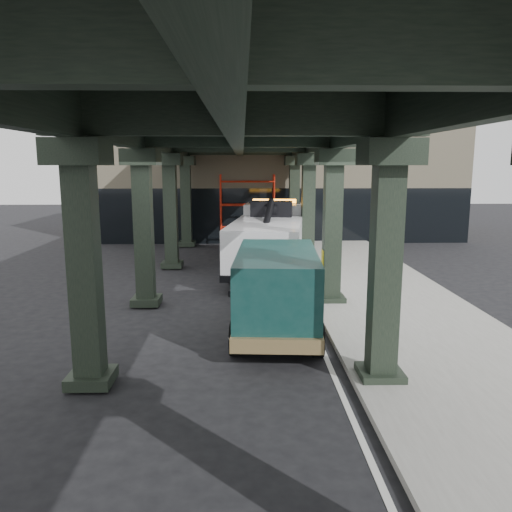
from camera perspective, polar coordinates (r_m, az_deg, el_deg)
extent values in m
plane|color=black|center=(14.48, -0.42, -7.78)|extent=(90.00, 90.00, 0.00)
cube|color=gray|center=(17.05, 14.81, -5.07)|extent=(5.00, 40.00, 0.15)
cube|color=silver|center=(16.50, 5.38, -5.52)|extent=(0.12, 38.00, 0.01)
cube|color=black|center=(10.36, 14.52, -1.14)|extent=(0.55, 0.55, 5.00)
cube|color=black|center=(10.17, 15.11, 11.39)|extent=(1.10, 1.10, 0.50)
cube|color=black|center=(11.05, 13.97, -13.01)|extent=(0.90, 0.90, 0.24)
cube|color=black|center=(16.14, 8.71, 3.09)|extent=(0.55, 0.55, 5.00)
cube|color=black|center=(16.02, 8.93, 11.10)|extent=(1.10, 1.10, 0.50)
cube|color=black|center=(16.59, 8.49, -4.88)|extent=(0.90, 0.90, 0.24)
cube|color=black|center=(22.04, 5.97, 5.06)|extent=(0.55, 0.55, 5.00)
cube|color=black|center=(21.95, 6.08, 10.92)|extent=(1.10, 1.10, 0.50)
cube|color=black|center=(22.37, 5.85, -0.86)|extent=(0.90, 0.90, 0.24)
cube|color=black|center=(27.98, 4.38, 6.20)|extent=(0.55, 0.55, 5.00)
cube|color=black|center=(27.91, 4.44, 10.81)|extent=(1.10, 1.10, 0.50)
cube|color=black|center=(28.24, 4.31, 1.50)|extent=(0.90, 0.90, 0.24)
cube|color=black|center=(10.45, -19.00, -1.28)|extent=(0.55, 0.55, 5.00)
cube|color=black|center=(10.26, -19.74, 11.13)|extent=(1.10, 1.10, 0.50)
cube|color=black|center=(11.13, -18.28, -13.07)|extent=(0.90, 0.90, 0.24)
cube|color=black|center=(16.19, -12.71, 2.98)|extent=(0.55, 0.55, 5.00)
cube|color=black|center=(16.07, -13.03, 10.96)|extent=(1.10, 1.10, 0.50)
cube|color=black|center=(16.64, -12.39, -4.97)|extent=(0.90, 0.90, 0.24)
cube|color=black|center=(22.08, -9.73, 4.98)|extent=(0.55, 0.55, 5.00)
cube|color=black|center=(21.99, -9.91, 10.83)|extent=(1.10, 1.10, 0.50)
cube|color=black|center=(22.40, -9.55, -0.94)|extent=(0.90, 0.90, 0.24)
cube|color=black|center=(28.01, -8.00, 6.13)|extent=(0.55, 0.55, 5.00)
cube|color=black|center=(27.94, -8.12, 10.74)|extent=(1.10, 1.10, 0.50)
cube|color=black|center=(28.27, -7.88, 1.44)|extent=(0.90, 0.90, 0.24)
cube|color=black|center=(16.05, 9.01, 13.95)|extent=(0.35, 32.00, 1.10)
cube|color=black|center=(16.10, -13.15, 13.80)|extent=(0.35, 32.00, 1.10)
cube|color=black|center=(15.79, -2.09, 14.13)|extent=(0.35, 32.00, 1.10)
cube|color=black|center=(15.86, -2.11, 16.66)|extent=(7.40, 32.00, 0.30)
cube|color=#C6B793|center=(33.84, 2.34, 9.47)|extent=(22.00, 10.00, 8.00)
cylinder|color=red|center=(28.79, -4.00, 5.32)|extent=(0.08, 0.08, 4.00)
cylinder|color=red|center=(28.00, -4.07, 5.18)|extent=(0.08, 0.08, 4.00)
cylinder|color=red|center=(28.82, 2.00, 5.34)|extent=(0.08, 0.08, 4.00)
cylinder|color=red|center=(28.03, 2.10, 5.20)|extent=(0.08, 0.08, 4.00)
cylinder|color=red|center=(28.87, -0.99, 3.36)|extent=(3.00, 0.08, 0.08)
cylinder|color=red|center=(28.74, -1.00, 5.94)|extent=(3.00, 0.08, 0.08)
cylinder|color=red|center=(28.67, -1.01, 8.53)|extent=(3.00, 0.08, 0.08)
cube|color=black|center=(21.12, 1.53, 0.19)|extent=(2.29, 8.47, 0.28)
cube|color=silver|center=(23.80, 2.15, 3.65)|extent=(2.98, 3.03, 2.02)
cube|color=silver|center=(25.03, 2.35, 2.69)|extent=(2.72, 1.15, 1.01)
cube|color=black|center=(24.01, 2.21, 5.05)|extent=(2.64, 1.79, 0.95)
cube|color=silver|center=(19.73, 1.21, 1.61)|extent=(3.45, 5.92, 1.57)
cube|color=orange|center=(23.47, 2.13, 6.30)|extent=(2.04, 0.59, 0.18)
cube|color=black|center=(21.82, 1.77, 5.41)|extent=(1.87, 0.92, 0.67)
cylinder|color=black|center=(19.85, 1.28, 4.11)|extent=(0.82, 3.92, 1.50)
cube|color=black|center=(17.16, 0.29, -3.52)|extent=(0.55, 1.60, 0.20)
cube|color=black|center=(16.42, -0.01, -4.36)|extent=(1.81, 0.53, 0.20)
cylinder|color=black|center=(24.41, -0.69, 1.17)|extent=(0.56, 1.27, 1.23)
cylinder|color=silver|center=(24.41, -0.69, 1.17)|extent=(0.53, 0.73, 0.68)
cylinder|color=black|center=(24.22, 5.10, 1.06)|extent=(0.56, 1.27, 1.23)
cylinder|color=silver|center=(24.22, 5.10, 1.06)|extent=(0.53, 0.73, 0.68)
cylinder|color=black|center=(20.80, -1.98, -0.44)|extent=(0.56, 1.27, 1.23)
cylinder|color=silver|center=(20.80, -1.98, -0.44)|extent=(0.53, 0.73, 0.68)
cylinder|color=black|center=(20.58, 4.82, -0.59)|extent=(0.56, 1.27, 1.23)
cylinder|color=silver|center=(20.58, 4.82, -0.59)|extent=(0.53, 0.73, 0.68)
cylinder|color=black|center=(19.39, -2.62, -1.24)|extent=(0.56, 1.27, 1.23)
cylinder|color=silver|center=(19.39, -2.62, -1.24)|extent=(0.53, 0.73, 0.68)
cylinder|color=black|center=(19.16, 4.68, -1.41)|extent=(0.56, 1.27, 1.23)
cylinder|color=silver|center=(19.16, 4.68, -1.41)|extent=(0.53, 0.73, 0.68)
cube|color=#0F3835|center=(15.94, 2.37, -2.62)|extent=(2.08, 1.21, 0.88)
cube|color=#0F3835|center=(13.23, 2.40, -3.58)|extent=(2.34, 4.54, 1.91)
cube|color=olive|center=(13.81, 2.37, -6.35)|extent=(2.45, 5.62, 0.34)
cube|color=black|center=(15.40, 2.39, -0.10)|extent=(1.94, 0.55, 0.82)
cube|color=black|center=(13.40, 2.41, -1.24)|extent=(2.32, 3.66, 0.54)
cube|color=silver|center=(16.54, 2.36, -3.54)|extent=(1.96, 0.25, 0.29)
cylinder|color=black|center=(16.04, -1.16, -4.44)|extent=(0.33, 0.84, 0.82)
cylinder|color=silver|center=(16.04, -1.16, -4.44)|extent=(0.34, 0.47, 0.45)
cylinder|color=black|center=(16.05, 5.87, -4.49)|extent=(0.33, 0.84, 0.82)
cylinder|color=silver|center=(16.05, 5.87, -4.49)|extent=(0.34, 0.47, 0.45)
cylinder|color=black|center=(12.12, -2.33, -9.40)|extent=(0.33, 0.84, 0.82)
cylinder|color=silver|center=(12.12, -2.33, -9.40)|extent=(0.34, 0.47, 0.45)
cylinder|color=black|center=(12.12, 7.08, -9.46)|extent=(0.33, 0.84, 0.82)
cylinder|color=silver|center=(12.12, 7.08, -9.46)|extent=(0.34, 0.47, 0.45)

